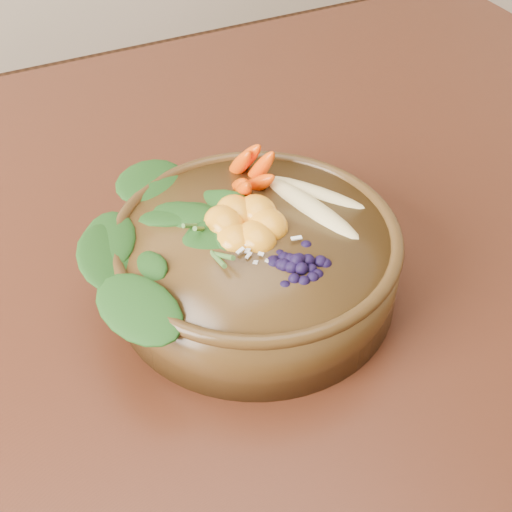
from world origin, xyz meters
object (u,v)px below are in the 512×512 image
(stoneware_bowl, at_px, (256,264))
(carrot_cluster, at_px, (244,148))
(kale_heap, at_px, (182,208))
(mandarin_cluster, at_px, (246,213))
(dining_table, at_px, (121,316))
(banana_halves, at_px, (314,188))
(blueberry_pile, at_px, (301,248))

(stoneware_bowl, relative_size, carrot_cluster, 3.62)
(kale_heap, relative_size, mandarin_cluster, 2.07)
(kale_heap, bearing_deg, dining_table, 130.14)
(carrot_cluster, relative_size, banana_halves, 0.49)
(banana_halves, xyz_separation_m, mandarin_cluster, (-0.08, -0.01, 0.00))
(dining_table, bearing_deg, kale_heap, -49.86)
(blueberry_pile, bearing_deg, mandarin_cluster, 105.95)
(banana_halves, height_order, mandarin_cluster, mandarin_cluster)
(dining_table, xyz_separation_m, blueberry_pile, (0.13, -0.17, 0.19))
(banana_halves, bearing_deg, stoneware_bowl, -177.26)
(dining_table, xyz_separation_m, carrot_cluster, (0.14, -0.03, 0.20))
(dining_table, relative_size, mandarin_cluster, 18.49)
(dining_table, height_order, stoneware_bowl, stoneware_bowl)
(stoneware_bowl, relative_size, blueberry_pile, 2.16)
(carrot_cluster, distance_m, blueberry_pile, 0.14)
(banana_halves, height_order, blueberry_pile, blueberry_pile)
(dining_table, distance_m, stoneware_bowl, 0.21)
(kale_heap, height_order, banana_halves, kale_heap)
(kale_heap, height_order, blueberry_pile, kale_heap)
(stoneware_bowl, distance_m, banana_halves, 0.09)
(kale_heap, distance_m, carrot_cluster, 0.09)
(kale_heap, xyz_separation_m, carrot_cluster, (0.08, 0.04, 0.02))
(blueberry_pile, bearing_deg, dining_table, 128.37)
(stoneware_bowl, xyz_separation_m, blueberry_pile, (0.02, -0.05, 0.06))
(mandarin_cluster, xyz_separation_m, blueberry_pile, (0.02, -0.07, 0.00))
(stoneware_bowl, height_order, blueberry_pile, blueberry_pile)
(mandarin_cluster, bearing_deg, kale_heap, 153.43)
(stoneware_bowl, height_order, kale_heap, kale_heap)
(dining_table, xyz_separation_m, mandarin_cluster, (0.11, -0.10, 0.18))
(mandarin_cluster, bearing_deg, carrot_cluster, 65.41)
(stoneware_bowl, bearing_deg, mandarin_cluster, 98.87)
(stoneware_bowl, relative_size, mandarin_cluster, 3.15)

